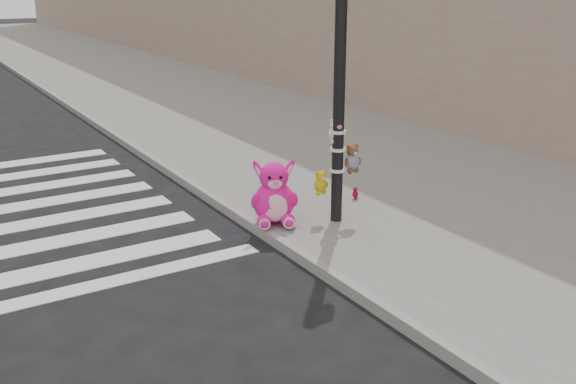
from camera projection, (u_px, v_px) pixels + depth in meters
ground at (231, 334)px, 6.53m from camera, size 120.00×120.00×0.00m
sidewalk_near at (230, 112)px, 17.08m from camera, size 7.00×80.00×0.14m
curb_edge at (101, 127)px, 15.36m from camera, size 0.12×80.00×0.15m
signal_pole at (340, 105)px, 8.72m from camera, size 0.68×0.48×4.00m
pink_bunny at (274, 197)px, 9.01m from camera, size 0.80×0.85×0.94m
red_teddy at (355, 193)px, 10.09m from camera, size 0.16×0.14×0.19m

